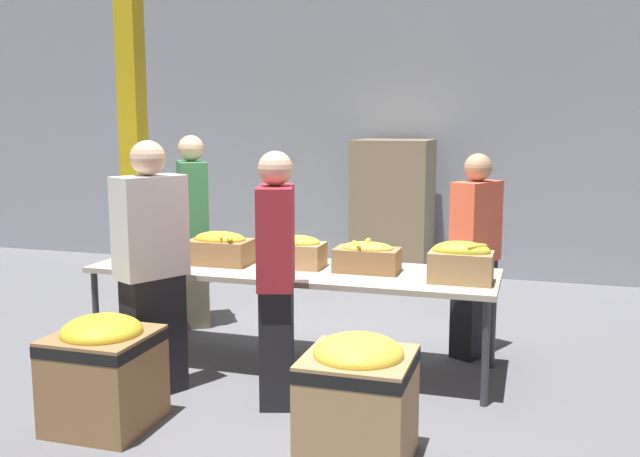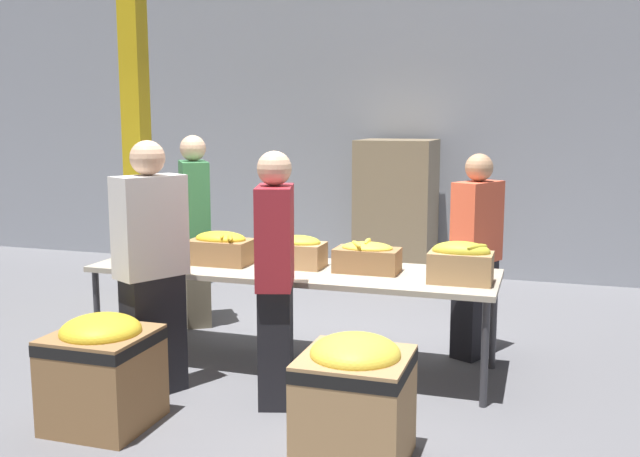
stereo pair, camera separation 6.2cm
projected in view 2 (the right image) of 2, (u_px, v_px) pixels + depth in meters
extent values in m
plane|color=slate|center=(293.00, 364.00, 5.51)|extent=(30.00, 30.00, 0.00)
cube|color=#9399A3|center=(392.00, 109.00, 8.57)|extent=(16.00, 0.08, 4.00)
cube|color=#B2A893|center=(292.00, 271.00, 5.39)|extent=(3.07, 0.89, 0.04)
cylinder|color=#38383D|center=(97.00, 316.00, 5.53)|extent=(0.05, 0.05, 0.72)
cylinder|color=#38383D|center=(485.00, 354.00, 4.65)|extent=(0.05, 0.05, 0.72)
cylinder|color=#38383D|center=(150.00, 293.00, 6.26)|extent=(0.05, 0.05, 0.72)
cylinder|color=#38383D|center=(493.00, 322.00, 5.37)|extent=(0.05, 0.05, 0.72)
cube|color=olive|center=(155.00, 245.00, 5.78)|extent=(0.45, 0.33, 0.21)
ellipsoid|color=yellow|center=(154.00, 231.00, 5.77)|extent=(0.37, 0.28, 0.10)
ellipsoid|color=yellow|center=(154.00, 228.00, 5.67)|extent=(0.09, 0.16, 0.04)
ellipsoid|color=yellow|center=(167.00, 226.00, 5.79)|extent=(0.17, 0.11, 0.06)
ellipsoid|color=yellow|center=(148.00, 227.00, 5.69)|extent=(0.06, 0.15, 0.05)
ellipsoid|color=yellow|center=(149.00, 225.00, 5.80)|extent=(0.09, 0.22, 0.05)
cube|color=olive|center=(221.00, 252.00, 5.54)|extent=(0.48, 0.31, 0.19)
ellipsoid|color=gold|center=(221.00, 239.00, 5.52)|extent=(0.41, 0.25, 0.12)
ellipsoid|color=gold|center=(230.00, 238.00, 5.42)|extent=(0.13, 0.20, 0.05)
ellipsoid|color=gold|center=(223.00, 236.00, 5.45)|extent=(0.09, 0.16, 0.04)
cube|color=tan|center=(298.00, 255.00, 5.41)|extent=(0.39, 0.27, 0.19)
ellipsoid|color=gold|center=(298.00, 242.00, 5.40)|extent=(0.35, 0.22, 0.10)
ellipsoid|color=gold|center=(301.00, 238.00, 5.43)|extent=(0.08, 0.20, 0.04)
ellipsoid|color=gold|center=(287.00, 237.00, 5.40)|extent=(0.20, 0.13, 0.04)
ellipsoid|color=gold|center=(283.00, 238.00, 5.42)|extent=(0.16, 0.20, 0.04)
cube|color=olive|center=(367.00, 260.00, 5.24)|extent=(0.47, 0.27, 0.18)
ellipsoid|color=yellow|center=(367.00, 248.00, 5.23)|extent=(0.38, 0.24, 0.08)
ellipsoid|color=yellow|center=(368.00, 241.00, 5.25)|extent=(0.06, 0.19, 0.05)
ellipsoid|color=yellow|center=(356.00, 244.00, 5.20)|extent=(0.14, 0.20, 0.05)
cube|color=tan|center=(460.00, 268.00, 4.90)|extent=(0.43, 0.27, 0.21)
ellipsoid|color=gold|center=(461.00, 251.00, 4.88)|extent=(0.40, 0.21, 0.13)
ellipsoid|color=gold|center=(471.00, 248.00, 4.85)|extent=(0.15, 0.10, 0.04)
ellipsoid|color=gold|center=(477.00, 247.00, 4.81)|extent=(0.16, 0.16, 0.06)
ellipsoid|color=gold|center=(455.00, 246.00, 4.87)|extent=(0.17, 0.13, 0.05)
cube|color=#6B604C|center=(196.00, 280.00, 6.56)|extent=(0.40, 0.45, 0.82)
cube|color=#387A47|center=(194.00, 199.00, 6.44)|extent=(0.45, 0.52, 0.68)
sphere|color=#DBAD89|center=(193.00, 148.00, 6.37)|extent=(0.23, 0.23, 0.23)
cube|color=black|center=(154.00, 335.00, 4.89)|extent=(0.38, 0.45, 0.83)
cube|color=silver|center=(150.00, 226.00, 4.77)|extent=(0.43, 0.52, 0.68)
sphere|color=#DBAD89|center=(147.00, 158.00, 4.70)|extent=(0.23, 0.23, 0.23)
cube|color=black|center=(474.00, 309.00, 5.67)|extent=(0.34, 0.42, 0.77)
cube|color=#EA5B3D|center=(477.00, 222.00, 5.56)|extent=(0.39, 0.48, 0.63)
sphere|color=tan|center=(479.00, 168.00, 5.49)|extent=(0.22, 0.22, 0.22)
cube|color=black|center=(276.00, 344.00, 4.73)|extent=(0.31, 0.42, 0.80)
cube|color=maroon|center=(275.00, 236.00, 4.62)|extent=(0.34, 0.50, 0.66)
sphere|color=#DBAD89|center=(274.00, 168.00, 4.55)|extent=(0.23, 0.23, 0.23)
cube|color=olive|center=(103.00, 379.00, 4.38)|extent=(0.58, 0.58, 0.59)
cube|color=black|center=(101.00, 341.00, 4.34)|extent=(0.58, 0.58, 0.07)
ellipsoid|color=gold|center=(101.00, 331.00, 4.33)|extent=(0.49, 0.49, 0.20)
cube|color=tan|center=(355.00, 409.00, 3.90)|extent=(0.58, 0.58, 0.61)
cube|color=black|center=(355.00, 365.00, 3.86)|extent=(0.59, 0.59, 0.07)
ellipsoid|color=yellow|center=(355.00, 354.00, 3.85)|extent=(0.49, 0.49, 0.20)
cube|color=gold|center=(136.00, 107.00, 7.34)|extent=(0.22, 0.22, 4.00)
cube|color=olive|center=(396.00, 277.00, 8.25)|extent=(0.91, 0.91, 0.13)
cube|color=#897556|center=(397.00, 206.00, 8.13)|extent=(0.84, 0.84, 1.52)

